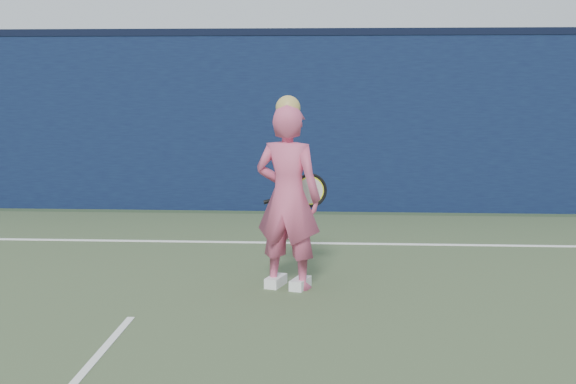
{
  "coord_description": "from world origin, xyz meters",
  "views": [
    {
      "loc": [
        1.63,
        -5.1,
        1.9
      ],
      "look_at": [
        1.19,
        2.02,
        0.89
      ],
      "focal_mm": 50.0,
      "sensor_mm": 36.0,
      "label": 1
    }
  ],
  "objects": [
    {
      "name": "ground",
      "position": [
        0.0,
        0.0,
        0.0
      ],
      "size": [
        80.0,
        80.0,
        0.0
      ],
      "primitive_type": "plane",
      "color": "#304027",
      "rests_on": "ground"
    },
    {
      "name": "backstop_wall",
      "position": [
        0.0,
        6.5,
        1.25
      ],
      "size": [
        24.0,
        0.4,
        2.5
      ],
      "primitive_type": "cube",
      "color": "black",
      "rests_on": "ground"
    },
    {
      "name": "wall_cap",
      "position": [
        0.0,
        6.5,
        2.55
      ],
      "size": [
        24.0,
        0.42,
        0.1
      ],
      "primitive_type": "cube",
      "color": "black",
      "rests_on": "backstop_wall"
    },
    {
      "name": "player",
      "position": [
        1.19,
        2.02,
        0.84
      ],
      "size": [
        0.7,
        0.56,
        1.75
      ],
      "rotation": [
        0.0,
        0.0,
        2.84
      ],
      "color": "#D05176",
      "rests_on": "ground"
    },
    {
      "name": "racket",
      "position": [
        1.35,
        2.49,
        0.83
      ],
      "size": [
        0.62,
        0.14,
        0.33
      ],
      "rotation": [
        0.0,
        0.0,
        -0.08
      ],
      "color": "black",
      "rests_on": "ground"
    },
    {
      "name": "court_lines",
      "position": [
        0.0,
        -0.33,
        0.01
      ],
      "size": [
        11.0,
        12.04,
        0.01
      ],
      "color": "white",
      "rests_on": "court_surface"
    }
  ]
}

